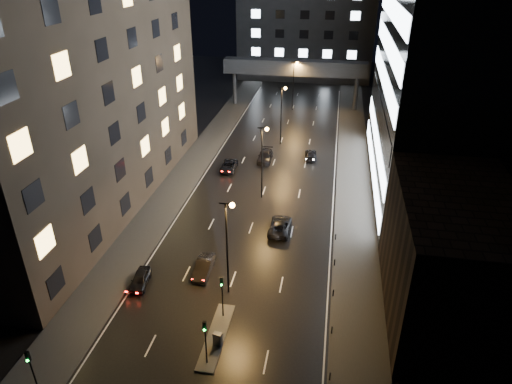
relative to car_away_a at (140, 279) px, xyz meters
The scene contains 24 objects.
ground 33.69m from the car_away_a, 74.50° to the left, with size 160.00×160.00×0.00m, color black.
sidewalk_left 27.69m from the car_away_a, 97.26° to the left, with size 5.00×110.00×0.15m, color #383533.
sidewalk_right 34.88m from the car_away_a, 51.94° to the left, with size 5.00×110.00×0.15m, color #383533.
building_left 28.76m from the car_away_a, 129.35° to the left, with size 15.00×48.00×40.00m, color #2D2319.
building_right_low 29.52m from the car_away_a, ahead, with size 10.00×18.00×12.00m, color black.
building_right_glass 49.43m from the car_away_a, 39.94° to the left, with size 20.00×36.00×45.00m, color black.
building_far 91.68m from the car_away_a, 84.32° to the left, with size 34.00×14.00×25.00m, color #333335.
skybridge 63.57m from the car_away_a, 81.80° to the left, with size 30.00×3.00×10.00m.
median_island 10.84m from the car_away_a, 30.77° to the right, with size 1.60×8.00×0.15m, color #383533.
traffic_signal_near 10.08m from the car_away_a, 18.12° to the right, with size 0.28×0.34×4.40m.
traffic_signal_far 12.86m from the car_away_a, 42.57° to the right, with size 0.28×0.34×4.40m.
traffic_signal_corner 13.96m from the car_away_a, 100.46° to the right, with size 0.28×0.34×4.40m.
bollard_row 19.23m from the car_away_a, ahead, with size 0.12×25.12×0.90m.
streetlight_near 10.87m from the car_away_a, ahead, with size 1.45×0.50×10.15m.
streetlight_mid_a 23.17m from the car_away_a, 65.88° to the left, with size 1.45×0.50×10.15m.
streetlight_mid_b 41.90m from the car_away_a, 77.24° to the left, with size 1.45×0.50×10.15m.
streetlight_far 61.43m from the car_away_a, 81.38° to the left, with size 1.45×0.50×10.15m.
car_away_a is the anchor object (origin of this frame).
car_away_b 6.49m from the car_away_a, 27.21° to the left, with size 1.56×4.48×1.48m, color black.
car_away_c 28.40m from the car_away_a, 84.85° to the left, with size 2.22×4.81×1.34m, color black.
car_away_d 33.68m from the car_away_a, 77.13° to the left, with size 2.13×5.25×1.52m, color black.
car_toward_a 17.68m from the car_away_a, 44.70° to the left, with size 2.44×5.29×1.47m, color black.
car_toward_b 38.03m from the car_away_a, 67.32° to the left, with size 1.83×4.51×1.31m, color black.
utility_cabinet 11.69m from the car_away_a, 33.90° to the right, with size 0.72×0.45×1.26m, color #535355.
Camera 1 is at (8.84, -26.33, 29.75)m, focal length 32.00 mm.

